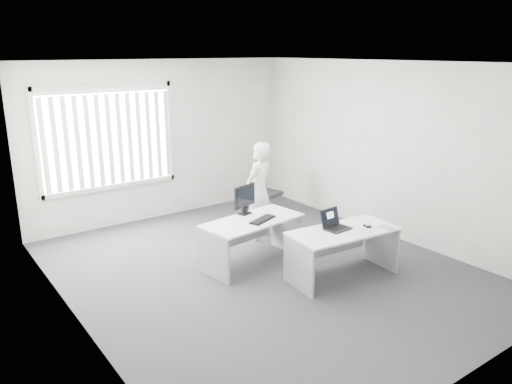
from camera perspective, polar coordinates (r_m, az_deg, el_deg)
ground at (r=7.04m, az=0.82°, el=-8.87°), size 6.00×6.00×0.00m
wall_back at (r=9.10m, az=-10.59°, el=5.86°), size 5.00×0.02×2.80m
wall_front at (r=4.64m, az=23.77°, el=-5.04°), size 5.00×0.02×2.80m
wall_left at (r=5.50m, az=-20.46°, el=-1.50°), size 0.02×6.00×2.80m
wall_right at (r=8.28m, az=14.89°, el=4.61°), size 0.02×6.00×2.80m
ceiling at (r=6.39m, az=0.93°, el=14.57°), size 5.00×6.00×0.02m
window at (r=8.66m, az=-16.52°, el=5.98°), size 2.32×0.06×1.76m
blinds at (r=8.61m, az=-16.36°, el=5.73°), size 2.20×0.10×1.50m
desk_near at (r=6.75m, az=9.89°, el=-5.80°), size 1.52×0.82×0.67m
desk_far at (r=7.06m, az=-0.41°, el=-4.58°), size 1.52×0.86×0.66m
office_chair at (r=9.19m, az=1.08°, el=-0.82°), size 0.68×0.68×0.97m
person at (r=7.92m, az=0.35°, el=0.09°), size 0.67×0.56×1.58m
laptop at (r=6.65m, az=9.37°, el=-3.21°), size 0.35×0.32×0.26m
paper_sheet at (r=6.82m, az=13.05°, el=-4.07°), size 0.32×0.24×0.00m
mouse at (r=6.85m, az=12.60°, el=-3.75°), size 0.08×0.11×0.04m
booklet at (r=6.90m, az=14.78°, el=-3.93°), size 0.14×0.19×0.01m
keyboard at (r=6.96m, az=0.75°, el=-3.18°), size 0.49×0.31×0.02m
monitor at (r=7.17m, az=-1.29°, el=-0.88°), size 0.45×0.25×0.43m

